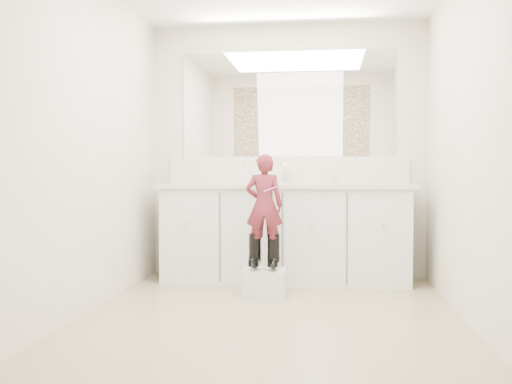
# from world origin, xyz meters

# --- Properties ---
(floor) EXTENTS (3.00, 3.00, 0.00)m
(floor) POSITION_xyz_m (0.00, 0.00, 0.00)
(floor) COLOR #8D7F5C
(floor) RESTS_ON ground
(wall_back) EXTENTS (2.60, 0.00, 2.60)m
(wall_back) POSITION_xyz_m (0.00, 1.50, 1.20)
(wall_back) COLOR beige
(wall_back) RESTS_ON floor
(wall_front) EXTENTS (2.60, 0.00, 2.60)m
(wall_front) POSITION_xyz_m (0.00, -1.50, 1.20)
(wall_front) COLOR beige
(wall_front) RESTS_ON floor
(wall_left) EXTENTS (0.00, 3.00, 3.00)m
(wall_left) POSITION_xyz_m (-1.30, 0.00, 1.20)
(wall_left) COLOR beige
(wall_left) RESTS_ON floor
(wall_right) EXTENTS (0.00, 3.00, 3.00)m
(wall_right) POSITION_xyz_m (1.30, 0.00, 1.20)
(wall_right) COLOR beige
(wall_right) RESTS_ON floor
(vanity_cabinet) EXTENTS (2.20, 0.55, 0.85)m
(vanity_cabinet) POSITION_xyz_m (0.00, 1.23, 0.42)
(vanity_cabinet) COLOR silver
(vanity_cabinet) RESTS_ON floor
(countertop) EXTENTS (2.28, 0.58, 0.04)m
(countertop) POSITION_xyz_m (0.00, 1.21, 0.87)
(countertop) COLOR beige
(countertop) RESTS_ON vanity_cabinet
(backsplash) EXTENTS (2.28, 0.03, 0.25)m
(backsplash) POSITION_xyz_m (0.00, 1.49, 1.02)
(backsplash) COLOR beige
(backsplash) RESTS_ON countertop
(mirror) EXTENTS (2.00, 0.02, 1.00)m
(mirror) POSITION_xyz_m (0.00, 1.49, 1.64)
(mirror) COLOR white
(mirror) RESTS_ON wall_back
(dot_panel) EXTENTS (2.00, 0.01, 1.20)m
(dot_panel) POSITION_xyz_m (0.00, -1.49, 1.65)
(dot_panel) COLOR #472819
(dot_panel) RESTS_ON wall_front
(faucet) EXTENTS (0.08, 0.08, 0.10)m
(faucet) POSITION_xyz_m (0.00, 1.38, 0.94)
(faucet) COLOR silver
(faucet) RESTS_ON countertop
(cup) EXTENTS (0.10, 0.10, 0.09)m
(cup) POSITION_xyz_m (0.43, 1.22, 0.94)
(cup) COLOR beige
(cup) RESTS_ON countertop
(soap_bottle) EXTENTS (0.11, 0.11, 0.20)m
(soap_bottle) POSITION_xyz_m (-0.36, 1.21, 0.99)
(soap_bottle) COLOR silver
(soap_bottle) RESTS_ON countertop
(step_stool) EXTENTS (0.35, 0.29, 0.22)m
(step_stool) POSITION_xyz_m (-0.12, 0.57, 0.11)
(step_stool) COLOR silver
(step_stool) RESTS_ON floor
(boot_left) EXTENTS (0.11, 0.19, 0.28)m
(boot_left) POSITION_xyz_m (-0.20, 0.59, 0.36)
(boot_left) COLOR black
(boot_left) RESTS_ON step_stool
(boot_right) EXTENTS (0.11, 0.19, 0.28)m
(boot_right) POSITION_xyz_m (-0.05, 0.59, 0.36)
(boot_right) COLOR black
(boot_right) RESTS_ON step_stool
(toddler) EXTENTS (0.31, 0.20, 0.82)m
(toddler) POSITION_xyz_m (-0.12, 0.59, 0.73)
(toddler) COLOR #A4323D
(toddler) RESTS_ON step_stool
(toothbrush) EXTENTS (0.14, 0.02, 0.06)m
(toothbrush) POSITION_xyz_m (-0.05, 0.51, 0.87)
(toothbrush) COLOR #D6539E
(toothbrush) RESTS_ON toddler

